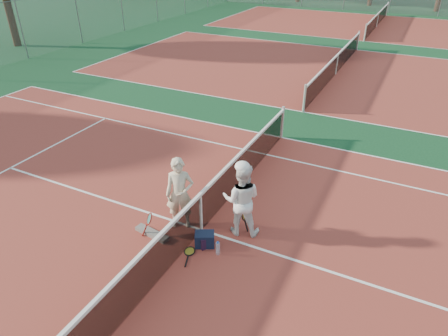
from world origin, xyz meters
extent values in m
plane|color=#0F3A1E|center=(0.00, 0.00, 0.00)|extent=(130.00, 130.00, 0.00)
cube|color=maroon|center=(0.00, 0.00, 0.00)|extent=(23.77, 10.97, 0.01)
cube|color=maroon|center=(0.00, 13.50, 0.00)|extent=(23.77, 10.97, 0.01)
cube|color=maroon|center=(0.00, 27.00, 0.00)|extent=(23.77, 10.97, 0.01)
imported|color=beige|center=(-0.51, -0.03, 0.87)|extent=(0.76, 0.67, 1.75)
imported|color=white|center=(0.82, 0.37, 0.88)|extent=(1.01, 0.89, 1.75)
cube|color=black|center=(0.32, -0.42, 0.16)|extent=(0.50, 0.44, 0.33)
cube|color=black|center=(0.29, -0.43, 0.14)|extent=(0.41, 0.38, 0.27)
cube|color=#625E59|center=(-0.91, -0.65, 0.05)|extent=(0.89, 0.32, 0.09)
cylinder|color=silver|center=(0.71, -0.55, 0.15)|extent=(0.09, 0.09, 0.30)
cylinder|color=#382314|center=(-19.08, 10.68, 2.42)|extent=(0.44, 0.44, 4.85)
camera|label=1|loc=(3.69, -6.24, 5.84)|focal=32.00mm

